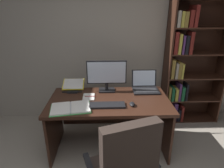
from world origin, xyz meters
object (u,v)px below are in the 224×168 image
at_px(pen, 90,96).
at_px(desk, 109,110).
at_px(reading_stand_with_book, 73,85).
at_px(monitor, 106,76).
at_px(computer_mouse, 132,104).
at_px(notepad, 89,97).
at_px(laptop, 145,86).
at_px(bookshelf, 187,67).
at_px(keyboard, 107,105).
at_px(open_binder, 71,108).

bearing_deg(pen, desk, -0.14).
xyz_separation_m(reading_stand_with_book, pen, (0.25, -0.26, -0.05)).
height_order(monitor, computer_mouse, monitor).
distance_m(monitor, notepad, 0.38).
bearing_deg(computer_mouse, desk, 136.77).
bearing_deg(computer_mouse, monitor, 123.23).
height_order(laptop, pen, laptop).
height_order(monitor, pen, monitor).
distance_m(bookshelf, monitor, 1.37).
height_order(monitor, notepad, monitor).
relative_size(keyboard, notepad, 2.00).
xyz_separation_m(desk, pen, (-0.24, 0.00, 0.21)).
distance_m(bookshelf, pen, 1.65).
distance_m(desk, pen, 0.32).
bearing_deg(laptop, desk, -157.46).
bearing_deg(computer_mouse, pen, 153.70).
bearing_deg(notepad, keyboard, -47.37).
bearing_deg(open_binder, monitor, 41.41).
bearing_deg(pen, bookshelf, 22.73).
xyz_separation_m(bookshelf, keyboard, (-1.30, -0.89, -0.20)).
xyz_separation_m(bookshelf, notepad, (-1.53, -0.63, -0.21)).
distance_m(desk, computer_mouse, 0.43).
relative_size(desk, keyboard, 3.61).
distance_m(laptop, computer_mouse, 0.53).
bearing_deg(bookshelf, monitor, -161.71).
bearing_deg(open_binder, bookshelf, 19.50).
xyz_separation_m(desk, keyboard, (-0.03, -0.25, 0.21)).
relative_size(notepad, pen, 1.50).
distance_m(computer_mouse, notepad, 0.59).
relative_size(desk, computer_mouse, 14.60).
relative_size(bookshelf, reading_stand_with_book, 6.51).
distance_m(keyboard, pen, 0.33).
xyz_separation_m(desk, monitor, (-0.03, 0.20, 0.42)).
bearing_deg(desk, computer_mouse, -43.23).
distance_m(open_binder, pen, 0.37).
relative_size(reading_stand_with_book, notepad, 1.42).
xyz_separation_m(bookshelf, open_binder, (-1.71, -0.94, -0.20)).
bearing_deg(notepad, desk, -0.13).
xyz_separation_m(desk, bookshelf, (1.27, 0.63, 0.41)).
bearing_deg(desk, laptop, 22.54).
xyz_separation_m(keyboard, reading_stand_with_book, (-0.47, 0.52, 0.05)).
distance_m(desk, laptop, 0.61).
xyz_separation_m(desk, reading_stand_with_book, (-0.50, 0.26, 0.26)).
height_order(computer_mouse, reading_stand_with_book, reading_stand_with_book).
height_order(notepad, pen, pen).
distance_m(desk, reading_stand_with_book, 0.62).
distance_m(keyboard, notepad, 0.35).
distance_m(desk, keyboard, 0.33).
relative_size(computer_mouse, notepad, 0.50).
bearing_deg(reading_stand_with_book, computer_mouse, -33.95).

